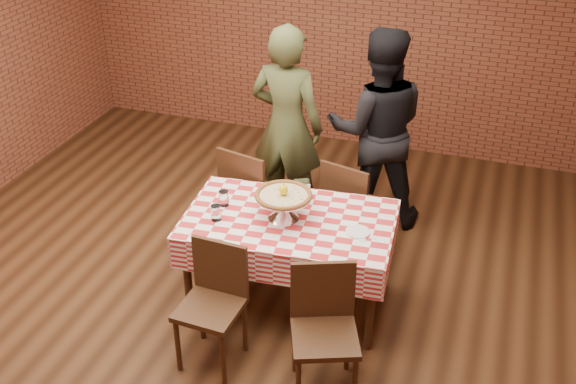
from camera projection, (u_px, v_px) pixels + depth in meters
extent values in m
plane|color=black|center=(223.00, 297.00, 5.38)|extent=(6.00, 6.00, 0.00)
plane|color=brown|center=(331.00, 10.00, 7.10)|extent=(5.50, 0.00, 5.50)
cube|color=#432716|center=(289.00, 261.00, 5.15)|extent=(1.55, 1.01, 0.75)
cylinder|color=#CBBA8E|center=(284.00, 196.00, 4.87)|extent=(0.51, 0.51, 0.03)
ellipsoid|color=yellow|center=(283.00, 190.00, 4.85)|extent=(0.08, 0.08, 0.08)
cylinder|color=white|center=(216.00, 213.00, 4.92)|extent=(0.08, 0.08, 0.12)
cylinder|color=white|center=(224.00, 198.00, 5.09)|extent=(0.08, 0.08, 0.12)
cylinder|color=white|center=(358.00, 232.00, 4.80)|extent=(0.19, 0.19, 0.01)
cube|color=white|center=(362.00, 239.00, 4.72)|extent=(0.05, 0.04, 0.00)
cube|color=white|center=(373.00, 238.00, 4.74)|extent=(0.05, 0.04, 0.00)
cube|color=silver|center=(302.00, 190.00, 5.15)|extent=(0.14, 0.13, 0.15)
imported|color=#424927|center=(287.00, 126.00, 5.97)|extent=(0.70, 0.49, 1.80)
imported|color=black|center=(377.00, 129.00, 5.93)|extent=(1.02, 0.89, 1.79)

